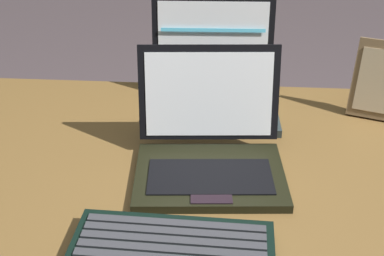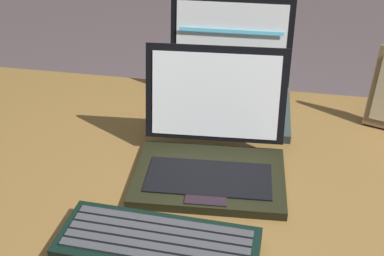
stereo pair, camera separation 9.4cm
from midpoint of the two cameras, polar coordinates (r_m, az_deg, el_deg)
The scene contains 5 objects.
desk at distance 1.08m, azimuth 4.30°, elevation -8.10°, with size 1.70×0.77×0.72m.
laptop_front at distance 1.00m, azimuth -0.62°, elevation -2.57°, with size 0.32×0.28×0.23m.
laptop_rear at distance 1.23m, azimuth 0.18°, elevation 4.74°, with size 0.33×0.28×0.26m.
external_keyboard at distance 0.83m, azimuth -5.54°, elevation -13.76°, with size 0.34×0.14×0.03m.
photo_frame at distance 1.24m, azimuth 18.98°, elevation 5.15°, with size 0.14×0.09×0.19m.
Camera 1 is at (-0.07, -0.84, 1.33)m, focal length 45.89 mm.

